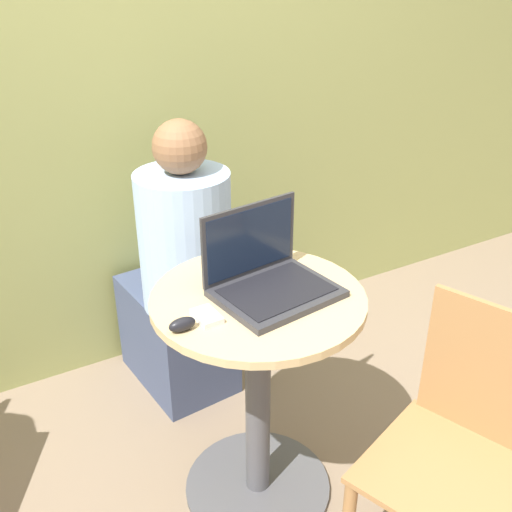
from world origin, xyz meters
TOP-DOWN VIEW (x-y plane):
  - ground_plane at (0.00, 0.00)m, footprint 12.00×12.00m
  - back_wall at (0.00, 0.99)m, footprint 7.00×0.05m
  - round_table at (0.00, 0.00)m, footprint 0.63×0.63m
  - laptop at (0.04, 0.01)m, footprint 0.36×0.30m
  - cell_phone at (-0.18, -0.04)m, footprint 0.06×0.09m
  - computer_mouse at (-0.26, -0.05)m, footprint 0.07×0.04m
  - chair_empty at (0.32, -0.52)m, footprint 0.51×0.51m
  - person_seated at (0.02, 0.64)m, footprint 0.37×0.55m

SIDE VIEW (x-z plane):
  - ground_plane at x=0.00m, z-range 0.00..0.00m
  - chair_empty at x=0.32m, z-range 0.02..0.87m
  - person_seated at x=0.02m, z-range -0.10..1.05m
  - round_table at x=0.00m, z-range 0.09..0.87m
  - cell_phone at x=-0.18m, z-range 0.77..0.79m
  - computer_mouse at x=-0.26m, z-range 0.77..0.81m
  - laptop at x=0.04m, z-range 0.70..0.94m
  - back_wall at x=0.00m, z-range 0.00..2.60m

